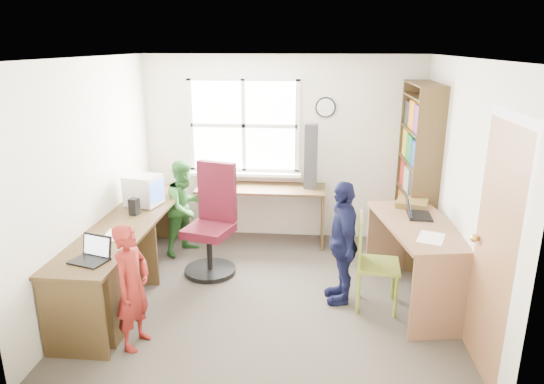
{
  "coord_description": "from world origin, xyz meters",
  "views": [
    {
      "loc": [
        0.44,
        -4.52,
        2.52
      ],
      "look_at": [
        0.0,
        0.25,
        1.05
      ],
      "focal_mm": 32.0,
      "sensor_mm": 36.0,
      "label": 1
    }
  ],
  "objects_px": {
    "wooden_chair": "(371,259)",
    "person_navy": "(342,242)",
    "l_desk": "(136,262)",
    "person_red": "(132,287)",
    "swivel_chair": "(212,226)",
    "person_green": "(185,207)",
    "right_desk": "(418,245)",
    "potted_plant": "(229,176)",
    "bookshelf": "(417,177)",
    "laptop_right": "(415,212)",
    "cd_tower": "(311,156)",
    "crt_monitor": "(144,190)",
    "laptop_left": "(92,255)"
  },
  "relations": [
    {
      "from": "wooden_chair",
      "to": "person_green",
      "type": "relative_size",
      "value": 0.8
    },
    {
      "from": "crt_monitor",
      "to": "swivel_chair",
      "type": "bearing_deg",
      "value": 9.26
    },
    {
      "from": "wooden_chair",
      "to": "laptop_left",
      "type": "bearing_deg",
      "value": -157.97
    },
    {
      "from": "laptop_right",
      "to": "person_green",
      "type": "height_order",
      "value": "person_green"
    },
    {
      "from": "crt_monitor",
      "to": "potted_plant",
      "type": "distance_m",
      "value": 1.18
    },
    {
      "from": "l_desk",
      "to": "person_navy",
      "type": "relative_size",
      "value": 2.33
    },
    {
      "from": "wooden_chair",
      "to": "person_red",
      "type": "xyz_separation_m",
      "value": [
        -2.08,
        -0.85,
        0.04
      ]
    },
    {
      "from": "l_desk",
      "to": "wooden_chair",
      "type": "relative_size",
      "value": 3.12
    },
    {
      "from": "cd_tower",
      "to": "wooden_chair",
      "type": "bearing_deg",
      "value": -67.96
    },
    {
      "from": "person_navy",
      "to": "laptop_right",
      "type": "bearing_deg",
      "value": 101.94
    },
    {
      "from": "laptop_right",
      "to": "person_green",
      "type": "relative_size",
      "value": 0.28
    },
    {
      "from": "potted_plant",
      "to": "laptop_left",
      "type": "bearing_deg",
      "value": -108.3
    },
    {
      "from": "bookshelf",
      "to": "wooden_chair",
      "type": "height_order",
      "value": "bookshelf"
    },
    {
      "from": "person_green",
      "to": "person_navy",
      "type": "height_order",
      "value": "person_navy"
    },
    {
      "from": "l_desk",
      "to": "wooden_chair",
      "type": "bearing_deg",
      "value": 3.9
    },
    {
      "from": "swivel_chair",
      "to": "person_navy",
      "type": "height_order",
      "value": "person_navy"
    },
    {
      "from": "cd_tower",
      "to": "person_navy",
      "type": "height_order",
      "value": "cd_tower"
    },
    {
      "from": "swivel_chair",
      "to": "laptop_right",
      "type": "relative_size",
      "value": 3.79
    },
    {
      "from": "potted_plant",
      "to": "person_green",
      "type": "xyz_separation_m",
      "value": [
        -0.47,
        -0.42,
        -0.3
      ]
    },
    {
      "from": "swivel_chair",
      "to": "wooden_chair",
      "type": "bearing_deg",
      "value": -4.53
    },
    {
      "from": "right_desk",
      "to": "person_green",
      "type": "height_order",
      "value": "person_green"
    },
    {
      "from": "right_desk",
      "to": "swivel_chair",
      "type": "xyz_separation_m",
      "value": [
        -2.18,
        0.48,
        -0.07
      ]
    },
    {
      "from": "right_desk",
      "to": "potted_plant",
      "type": "relative_size",
      "value": 5.41
    },
    {
      "from": "swivel_chair",
      "to": "person_green",
      "type": "relative_size",
      "value": 1.06
    },
    {
      "from": "swivel_chair",
      "to": "cd_tower",
      "type": "distance_m",
      "value": 1.56
    },
    {
      "from": "cd_tower",
      "to": "potted_plant",
      "type": "bearing_deg",
      "value": -177.64
    },
    {
      "from": "right_desk",
      "to": "person_red",
      "type": "height_order",
      "value": "person_red"
    },
    {
      "from": "crt_monitor",
      "to": "person_navy",
      "type": "height_order",
      "value": "person_navy"
    },
    {
      "from": "wooden_chair",
      "to": "bookshelf",
      "type": "bearing_deg",
      "value": 68.48
    },
    {
      "from": "swivel_chair",
      "to": "person_green",
      "type": "height_order",
      "value": "swivel_chair"
    },
    {
      "from": "wooden_chair",
      "to": "cd_tower",
      "type": "height_order",
      "value": "cd_tower"
    },
    {
      "from": "laptop_left",
      "to": "swivel_chair",
      "type": "bearing_deg",
      "value": 79.58
    },
    {
      "from": "cd_tower",
      "to": "person_green",
      "type": "relative_size",
      "value": 0.69
    },
    {
      "from": "right_desk",
      "to": "potted_plant",
      "type": "bearing_deg",
      "value": 137.25
    },
    {
      "from": "l_desk",
      "to": "person_red",
      "type": "xyz_separation_m",
      "value": [
        0.23,
        -0.69,
        0.1
      ]
    },
    {
      "from": "bookshelf",
      "to": "laptop_right",
      "type": "xyz_separation_m",
      "value": [
        -0.19,
        -0.95,
        -0.12
      ]
    },
    {
      "from": "laptop_right",
      "to": "person_red",
      "type": "height_order",
      "value": "person_red"
    },
    {
      "from": "swivel_chair",
      "to": "cd_tower",
      "type": "relative_size",
      "value": 1.53
    },
    {
      "from": "swivel_chair",
      "to": "right_desk",
      "type": "bearing_deg",
      "value": 3.84
    },
    {
      "from": "wooden_chair",
      "to": "laptop_left",
      "type": "relative_size",
      "value": 2.65
    },
    {
      "from": "right_desk",
      "to": "laptop_right",
      "type": "bearing_deg",
      "value": 85.34
    },
    {
      "from": "laptop_left",
      "to": "person_red",
      "type": "bearing_deg",
      "value": 3.7
    },
    {
      "from": "laptop_left",
      "to": "laptop_right",
      "type": "relative_size",
      "value": 1.08
    },
    {
      "from": "wooden_chair",
      "to": "person_navy",
      "type": "bearing_deg",
      "value": 164.68
    },
    {
      "from": "swivel_chair",
      "to": "crt_monitor",
      "type": "relative_size",
      "value": 3.0
    },
    {
      "from": "l_desk",
      "to": "right_desk",
      "type": "relative_size",
      "value": 1.92
    },
    {
      "from": "swivel_chair",
      "to": "wooden_chair",
      "type": "xyz_separation_m",
      "value": [
        1.71,
        -0.65,
        -0.03
      ]
    },
    {
      "from": "crt_monitor",
      "to": "laptop_right",
      "type": "distance_m",
      "value": 2.98
    },
    {
      "from": "laptop_right",
      "to": "person_green",
      "type": "xyz_separation_m",
      "value": [
        -2.6,
        0.77,
        -0.29
      ]
    },
    {
      "from": "wooden_chair",
      "to": "cd_tower",
      "type": "distance_m",
      "value": 1.82
    }
  ]
}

